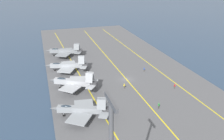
{
  "coord_description": "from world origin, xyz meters",
  "views": [
    {
      "loc": [
        -70.79,
        27.24,
        35.69
      ],
      "look_at": [
        3.96,
        4.1,
        2.9
      ],
      "focal_mm": 38.0,
      "sensor_mm": 36.0,
      "label": 1
    }
  ],
  "objects_px": {
    "parked_jet_second": "(74,82)",
    "crew_yellow_vest": "(124,86)",
    "parked_jet_third": "(68,65)",
    "crew_red_vest": "(175,86)",
    "parked_jet_fourth": "(65,51)",
    "crew_green_vest": "(159,105)",
    "crew_blue_vest": "(144,69)",
    "parked_jet_nearest": "(81,110)"
  },
  "relations": [
    {
      "from": "crew_yellow_vest",
      "to": "crew_green_vest",
      "type": "xyz_separation_m",
      "value": [
        -14.14,
        -5.03,
        -0.0
      ]
    },
    {
      "from": "parked_jet_third",
      "to": "crew_red_vest",
      "type": "distance_m",
      "value": 40.05
    },
    {
      "from": "parked_jet_second",
      "to": "parked_jet_fourth",
      "type": "distance_m",
      "value": 33.6
    },
    {
      "from": "parked_jet_second",
      "to": "parked_jet_third",
      "type": "relative_size",
      "value": 0.98
    },
    {
      "from": "parked_jet_nearest",
      "to": "crew_green_vest",
      "type": "bearing_deg",
      "value": -95.71
    },
    {
      "from": "parked_jet_fourth",
      "to": "crew_blue_vest",
      "type": "height_order",
      "value": "parked_jet_fourth"
    },
    {
      "from": "crew_red_vest",
      "to": "crew_blue_vest",
      "type": "bearing_deg",
      "value": 12.58
    },
    {
      "from": "parked_jet_nearest",
      "to": "parked_jet_fourth",
      "type": "relative_size",
      "value": 0.96
    },
    {
      "from": "parked_jet_nearest",
      "to": "parked_jet_second",
      "type": "distance_m",
      "value": 16.15
    },
    {
      "from": "crew_red_vest",
      "to": "crew_green_vest",
      "type": "bearing_deg",
      "value": 131.45
    },
    {
      "from": "parked_jet_third",
      "to": "crew_green_vest",
      "type": "height_order",
      "value": "parked_jet_third"
    },
    {
      "from": "crew_red_vest",
      "to": "crew_green_vest",
      "type": "distance_m",
      "value": 14.1
    },
    {
      "from": "parked_jet_second",
      "to": "parked_jet_fourth",
      "type": "xyz_separation_m",
      "value": [
        33.58,
        -1.05,
        -0.24
      ]
    },
    {
      "from": "crew_yellow_vest",
      "to": "crew_red_vest",
      "type": "height_order",
      "value": "crew_yellow_vest"
    },
    {
      "from": "parked_jet_second",
      "to": "crew_yellow_vest",
      "type": "xyz_separation_m",
      "value": [
        -4.11,
        -15.62,
        -1.64
      ]
    },
    {
      "from": "parked_jet_second",
      "to": "parked_jet_fourth",
      "type": "bearing_deg",
      "value": -1.79
    },
    {
      "from": "crew_yellow_vest",
      "to": "crew_blue_vest",
      "type": "xyz_separation_m",
      "value": [
        11.14,
        -12.04,
        -0.08
      ]
    },
    {
      "from": "parked_jet_third",
      "to": "parked_jet_second",
      "type": "bearing_deg",
      "value": 179.5
    },
    {
      "from": "parked_jet_nearest",
      "to": "crew_red_vest",
      "type": "bearing_deg",
      "value": -77.16
    },
    {
      "from": "parked_jet_fourth",
      "to": "crew_green_vest",
      "type": "xyz_separation_m",
      "value": [
        -51.83,
        -19.6,
        -1.41
      ]
    },
    {
      "from": "parked_jet_third",
      "to": "crew_red_vest",
      "type": "relative_size",
      "value": 9.33
    },
    {
      "from": "parked_jet_fourth",
      "to": "crew_red_vest",
      "type": "relative_size",
      "value": 9.49
    },
    {
      "from": "parked_jet_nearest",
      "to": "crew_yellow_vest",
      "type": "distance_m",
      "value": 20.13
    },
    {
      "from": "parked_jet_nearest",
      "to": "parked_jet_second",
      "type": "bearing_deg",
      "value": -1.69
    },
    {
      "from": "crew_yellow_vest",
      "to": "crew_blue_vest",
      "type": "relative_size",
      "value": 1.09
    },
    {
      "from": "crew_yellow_vest",
      "to": "parked_jet_nearest",
      "type": "bearing_deg",
      "value": 126.75
    },
    {
      "from": "crew_red_vest",
      "to": "crew_green_vest",
      "type": "xyz_separation_m",
      "value": [
        -9.34,
        10.57,
        0.04
      ]
    },
    {
      "from": "parked_jet_second",
      "to": "parked_jet_third",
      "type": "height_order",
      "value": "parked_jet_second"
    },
    {
      "from": "parked_jet_nearest",
      "to": "parked_jet_fourth",
      "type": "bearing_deg",
      "value": -1.76
    },
    {
      "from": "crew_green_vest",
      "to": "crew_blue_vest",
      "type": "distance_m",
      "value": 26.23
    },
    {
      "from": "parked_jet_second",
      "to": "crew_blue_vest",
      "type": "height_order",
      "value": "parked_jet_second"
    },
    {
      "from": "crew_green_vest",
      "to": "crew_blue_vest",
      "type": "bearing_deg",
      "value": -15.5
    },
    {
      "from": "crew_yellow_vest",
      "to": "crew_blue_vest",
      "type": "distance_m",
      "value": 16.4
    },
    {
      "from": "parked_jet_fourth",
      "to": "crew_yellow_vest",
      "type": "xyz_separation_m",
      "value": [
        -37.69,
        -14.57,
        -1.41
      ]
    },
    {
      "from": "crew_red_vest",
      "to": "crew_green_vest",
      "type": "relative_size",
      "value": 0.96
    },
    {
      "from": "crew_green_vest",
      "to": "parked_jet_second",
      "type": "bearing_deg",
      "value": 48.54
    },
    {
      "from": "parked_jet_second",
      "to": "crew_yellow_vest",
      "type": "relative_size",
      "value": 8.73
    },
    {
      "from": "crew_green_vest",
      "to": "crew_yellow_vest",
      "type": "bearing_deg",
      "value": 19.59
    },
    {
      "from": "parked_jet_second",
      "to": "crew_blue_vest",
      "type": "bearing_deg",
      "value": -75.75
    },
    {
      "from": "parked_jet_fourth",
      "to": "crew_yellow_vest",
      "type": "height_order",
      "value": "parked_jet_fourth"
    },
    {
      "from": "parked_jet_fourth",
      "to": "parked_jet_second",
      "type": "bearing_deg",
      "value": 178.21
    },
    {
      "from": "parked_jet_nearest",
      "to": "crew_green_vest",
      "type": "xyz_separation_m",
      "value": [
        -2.11,
        -21.13,
        -1.28
      ]
    }
  ]
}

